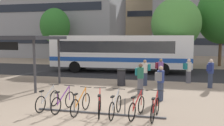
# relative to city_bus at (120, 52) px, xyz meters

# --- Properties ---
(ground) EXTENTS (200.00, 200.00, 0.00)m
(ground) POSITION_rel_city_bus_xyz_m (0.50, -10.95, -1.78)
(ground) COLOR gray
(bus_lane_asphalt) EXTENTS (80.00, 7.20, 0.01)m
(bus_lane_asphalt) POSITION_rel_city_bus_xyz_m (0.50, -0.00, -1.77)
(bus_lane_asphalt) COLOR #232326
(bus_lane_asphalt) RESTS_ON ground
(city_bus) EXTENTS (12.12, 3.05, 3.20)m
(city_bus) POSITION_rel_city_bus_xyz_m (0.00, 0.00, 0.00)
(city_bus) COLOR white
(city_bus) RESTS_ON ground
(bike_rack) EXTENTS (5.30, 0.09, 0.70)m
(bike_rack) POSITION_rel_city_bus_xyz_m (1.25, -11.31, -1.69)
(bike_rack) COLOR #47474C
(bike_rack) RESTS_ON ground
(parked_bicycle_silver_0) EXTENTS (0.52, 1.72, 0.99)m
(parked_bicycle_silver_0) POSITION_rel_city_bus_xyz_m (-1.05, -11.20, -1.39)
(parked_bicycle_silver_0) COLOR black
(parked_bicycle_silver_0) RESTS_ON ground
(parked_bicycle_purple_1) EXTENTS (0.52, 1.71, 0.99)m
(parked_bicycle_purple_1) POSITION_rel_city_bus_xyz_m (-0.32, -11.25, -1.39)
(parked_bicycle_purple_1) COLOR black
(parked_bicycle_purple_1) RESTS_ON ground
(parked_bicycle_orange_2) EXTENTS (0.52, 1.72, 0.99)m
(parked_bicycle_orange_2) POSITION_rel_city_bus_xyz_m (0.50, -11.37, -1.39)
(parked_bicycle_orange_2) COLOR black
(parked_bicycle_orange_2) RESTS_ON ground
(parked_bicycle_red_3) EXTENTS (0.58, 1.69, 0.99)m
(parked_bicycle_red_3) POSITION_rel_city_bus_xyz_m (1.30, -11.38, -1.39)
(parked_bicycle_red_3) COLOR black
(parked_bicycle_red_3) RESTS_ON ground
(parked_bicycle_silver_4) EXTENTS (0.52, 1.72, 0.99)m
(parked_bicycle_silver_4) POSITION_rel_city_bus_xyz_m (1.95, -11.41, -1.39)
(parked_bicycle_silver_4) COLOR black
(parked_bicycle_silver_4) RESTS_ON ground
(parked_bicycle_red_5) EXTENTS (0.60, 1.69, 0.99)m
(parked_bicycle_red_5) POSITION_rel_city_bus_xyz_m (2.78, -11.34, -1.39)
(parked_bicycle_red_5) COLOR black
(parked_bicycle_red_5) RESTS_ON ground
(parked_bicycle_red_6) EXTENTS (0.52, 1.71, 0.99)m
(parked_bicycle_red_6) POSITION_rel_city_bus_xyz_m (3.47, -11.36, -1.39)
(parked_bicycle_red_6) COLOR black
(parked_bicycle_red_6) RESTS_ON ground
(transit_shelter) EXTENTS (6.10, 3.84, 3.13)m
(transit_shelter) POSITION_rel_city_bus_xyz_m (-5.62, -7.20, 1.16)
(transit_shelter) COLOR #38383D
(transit_shelter) RESTS_ON ground
(commuter_teal_pack_0) EXTENTS (0.60, 0.49, 1.64)m
(commuter_teal_pack_0) POSITION_rel_city_bus_xyz_m (5.34, -3.95, -0.84)
(commuter_teal_pack_0) COLOR #565660
(commuter_teal_pack_0) RESTS_ON ground
(commuter_teal_pack_1) EXTENTS (0.60, 0.57, 1.66)m
(commuter_teal_pack_1) POSITION_rel_city_bus_xyz_m (2.61, -5.36, -0.82)
(commuter_teal_pack_1) COLOR #2D3851
(commuter_teal_pack_1) RESTS_ON ground
(commuter_maroon_pack_2) EXTENTS (0.60, 0.55, 1.67)m
(commuter_maroon_pack_2) POSITION_rel_city_bus_xyz_m (3.53, -4.56, -0.81)
(commuter_maroon_pack_2) COLOR black
(commuter_maroon_pack_2) RESTS_ON ground
(commuter_grey_pack_3) EXTENTS (0.50, 0.60, 1.70)m
(commuter_grey_pack_3) POSITION_rel_city_bus_xyz_m (3.60, -8.83, -0.79)
(commuter_grey_pack_3) COLOR #2D3851
(commuter_grey_pack_3) RESTS_ON ground
(commuter_teal_pack_4) EXTENTS (0.56, 0.60, 1.68)m
(commuter_teal_pack_4) POSITION_rel_city_bus_xyz_m (2.52, -7.69, -0.81)
(commuter_teal_pack_4) COLOR #565660
(commuter_teal_pack_4) RESTS_ON ground
(commuter_navy_pack_5) EXTENTS (0.52, 0.61, 1.76)m
(commuter_navy_pack_5) POSITION_rel_city_bus_xyz_m (6.50, -5.25, -0.76)
(commuter_navy_pack_5) COLOR #2D3851
(commuter_navy_pack_5) RESTS_ON ground
(trash_bin) EXTENTS (0.55, 0.55, 1.03)m
(trash_bin) POSITION_rel_city_bus_xyz_m (1.13, -5.68, -1.26)
(trash_bin) COLOR #232328
(trash_bin) RESTS_ON ground
(street_tree_0) EXTENTS (3.81, 3.81, 6.74)m
(street_tree_0) POSITION_rel_city_bus_xyz_m (-10.00, 7.79, 2.72)
(street_tree_0) COLOR brown
(street_tree_0) RESTS_ON ground
(street_tree_1) EXTENTS (4.83, 4.83, 6.88)m
(street_tree_1) POSITION_rel_city_bus_xyz_m (4.81, 3.90, 2.61)
(street_tree_1) COLOR brown
(street_tree_1) RESTS_ON ground
(street_tree_2) EXTENTS (5.10, 5.10, 8.47)m
(street_tree_2) POSITION_rel_city_bus_xyz_m (9.51, 6.36, 3.63)
(street_tree_2) COLOR brown
(street_tree_2) RESTS_ON ground
(building_left_wing) EXTENTS (18.36, 12.93, 17.92)m
(building_left_wing) POSITION_rel_city_bus_xyz_m (-12.53, 16.56, 7.19)
(building_left_wing) COLOR gray
(building_left_wing) RESTS_ON ground
(building_centre_block) EXTENTS (17.30, 10.88, 14.21)m
(building_centre_block) POSITION_rel_city_bus_xyz_m (4.09, 31.42, 5.33)
(building_centre_block) COLOR tan
(building_centre_block) RESTS_ON ground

